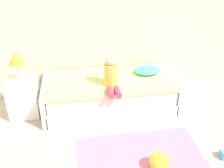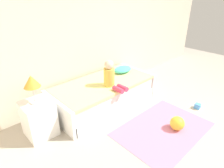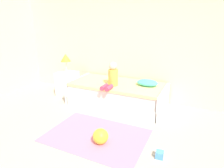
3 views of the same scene
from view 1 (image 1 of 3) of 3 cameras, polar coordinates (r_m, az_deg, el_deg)
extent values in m
cube|color=beige|center=(4.38, 7.39, 16.50)|extent=(7.20, 0.10, 2.90)
cube|color=white|center=(4.21, -0.53, -3.76)|extent=(2.00, 1.00, 0.20)
cube|color=white|center=(4.09, -0.54, -1.10)|extent=(1.94, 0.94, 0.25)
cube|color=#E5E08C|center=(4.02, -0.55, 0.75)|extent=(1.98, 0.98, 0.05)
cube|color=white|center=(4.13, -14.70, -3.06)|extent=(0.07, 1.00, 0.50)
cube|color=white|center=(4.37, 12.80, -0.90)|extent=(0.07, 1.00, 0.50)
cube|color=white|center=(4.15, -19.31, -2.80)|extent=(0.44, 0.44, 0.60)
cylinder|color=silver|center=(4.01, -20.02, 1.05)|extent=(0.15, 0.15, 0.03)
cylinder|color=silver|center=(3.95, -20.34, 2.79)|extent=(0.02, 0.02, 0.24)
cone|color=#F29E33|center=(3.87, -20.86, 5.58)|extent=(0.24, 0.24, 0.18)
cylinder|color=gold|center=(3.77, -0.30, 2.09)|extent=(0.20, 0.20, 0.34)
sphere|color=beige|center=(3.67, -0.31, 5.54)|extent=(0.17, 0.17, 0.17)
cylinder|color=#D83F60|center=(3.56, -0.44, -1.90)|extent=(0.09, 0.22, 0.09)
cylinder|color=#D83F60|center=(3.58, 1.30, -1.76)|extent=(0.09, 0.22, 0.09)
ellipsoid|color=#4CCCBC|center=(4.20, 8.05, 3.11)|extent=(0.44, 0.30, 0.13)
sphere|color=yellow|center=(3.17, 10.60, -16.86)|extent=(0.24, 0.24, 0.24)
cube|color=pink|center=(3.31, 6.73, -16.88)|extent=(1.60, 1.10, 0.01)
cube|color=#4C99E5|center=(3.59, 24.06, -14.36)|extent=(0.11, 0.11, 0.10)
camera|label=2|loc=(1.94, -70.49, 3.32)|focal=31.07mm
camera|label=3|loc=(2.20, 76.93, -11.53)|focal=30.47mm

